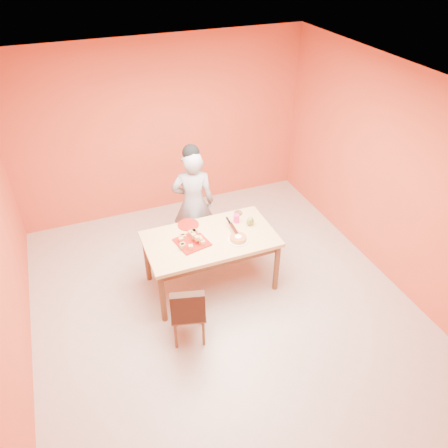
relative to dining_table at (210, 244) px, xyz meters
name	(u,v)px	position (x,y,z in m)	size (l,w,h in m)	color
floor	(223,305)	(0.00, -0.43, -0.67)	(5.00, 5.00, 0.00)	#BAB19E
ceiling	(223,92)	(0.00, -0.43, 2.03)	(5.00, 5.00, 0.00)	silver
wall_back	(162,129)	(0.00, 2.07, 0.68)	(4.50, 4.50, 0.00)	#DE4E33
wall_right	(393,178)	(2.25, -0.43, 0.68)	(5.00, 5.00, 0.00)	#DE4E33
dining_table	(210,244)	(0.00, 0.00, 0.00)	(1.60, 0.90, 0.76)	#DCAF73
dining_chair	(188,310)	(-0.54, -0.75, -0.23)	(0.48, 0.53, 0.84)	brown
pastry_pile	(192,238)	(-0.24, -0.02, 0.17)	(0.32, 0.32, 0.10)	tan
person	(193,203)	(0.04, 0.77, 0.12)	(0.57, 0.38, 1.57)	gray
pastry_platter	(192,242)	(-0.24, -0.02, 0.10)	(0.36, 0.36, 0.02)	maroon
red_dinner_plate	(188,225)	(-0.17, 0.35, 0.10)	(0.27, 0.27, 0.02)	maroon
white_cake_plate	(238,240)	(0.29, -0.18, 0.10)	(0.25, 0.25, 0.01)	silver
sponge_cake	(238,238)	(0.29, -0.18, 0.13)	(0.20, 0.20, 0.05)	#F2B53E
cake_server	(233,228)	(0.30, 0.00, 0.16)	(0.05, 0.25, 0.01)	silver
egg_ornament	(250,221)	(0.56, 0.06, 0.16)	(0.10, 0.08, 0.12)	olive
magenta_glass	(236,218)	(0.43, 0.19, 0.15)	(0.08, 0.08, 0.11)	#DA2074
checker_tin	(238,213)	(0.52, 0.35, 0.11)	(0.10, 0.10, 0.03)	#341D0E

